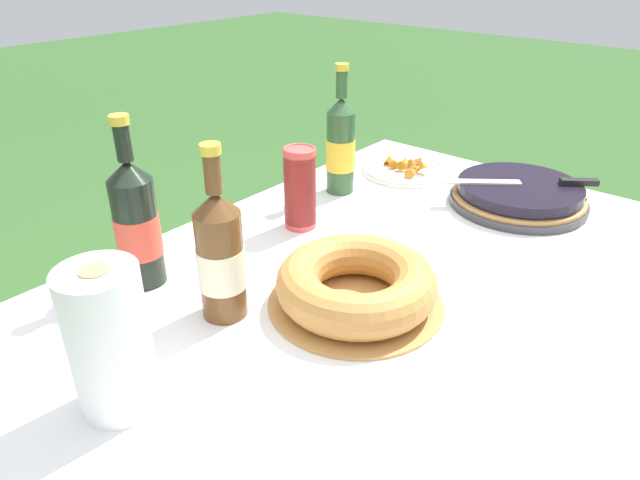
# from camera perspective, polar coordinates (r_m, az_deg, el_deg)

# --- Properties ---
(garden_table) EXTENTS (1.51, 1.01, 0.74)m
(garden_table) POSITION_cam_1_polar(r_m,az_deg,el_deg) (1.13, 5.95, -8.29)
(garden_table) COLOR brown
(garden_table) RESTS_ON ground_plane
(tablecloth) EXTENTS (1.52, 1.02, 0.10)m
(tablecloth) POSITION_cam_1_polar(r_m,az_deg,el_deg) (1.10, 6.10, -5.81)
(tablecloth) COLOR white
(tablecloth) RESTS_ON garden_table
(berry_tart) EXTENTS (0.33, 0.33, 0.06)m
(berry_tart) POSITION_cam_1_polar(r_m,az_deg,el_deg) (1.50, 19.23, 4.28)
(berry_tart) COLOR #38383D
(berry_tart) RESTS_ON tablecloth
(serving_knife) EXTENTS (0.25, 0.31, 0.01)m
(serving_knife) POSITION_cam_1_polar(r_m,az_deg,el_deg) (1.49, 20.52, 5.47)
(serving_knife) COLOR silver
(serving_knife) RESTS_ON berry_tart
(bundt_cake) EXTENTS (0.32, 0.32, 0.09)m
(bundt_cake) POSITION_cam_1_polar(r_m,az_deg,el_deg) (1.03, 3.63, -4.47)
(bundt_cake) COLOR #B78447
(bundt_cake) RESTS_ON tablecloth
(cup_stack) EXTENTS (0.07, 0.07, 0.19)m
(cup_stack) POSITION_cam_1_polar(r_m,az_deg,el_deg) (1.28, -2.02, 5.16)
(cup_stack) COLOR #E04C47
(cup_stack) RESTS_ON tablecloth
(cider_bottle_green) EXTENTS (0.07, 0.07, 0.33)m
(cider_bottle_green) POSITION_cam_1_polar(r_m,az_deg,el_deg) (1.47, 2.08, 9.41)
(cider_bottle_green) COLOR #2D562D
(cider_bottle_green) RESTS_ON tablecloth
(cider_bottle_amber) EXTENTS (0.08, 0.08, 0.31)m
(cider_bottle_amber) POSITION_cam_1_polar(r_m,az_deg,el_deg) (0.98, -9.93, -1.58)
(cider_bottle_amber) COLOR brown
(cider_bottle_amber) RESTS_ON tablecloth
(juice_bottle_red) EXTENTS (0.08, 0.08, 0.33)m
(juice_bottle_red) POSITION_cam_1_polar(r_m,az_deg,el_deg) (1.11, -17.86, 1.52)
(juice_bottle_red) COLOR black
(juice_bottle_red) RESTS_ON tablecloth
(snack_plate_near) EXTENTS (0.24, 0.24, 0.05)m
(snack_plate_near) POSITION_cam_1_polar(r_m,az_deg,el_deg) (1.64, 8.52, 7.04)
(snack_plate_near) COLOR white
(snack_plate_near) RESTS_ON tablecloth
(paper_towel_roll) EXTENTS (0.11, 0.11, 0.22)m
(paper_towel_roll) POSITION_cam_1_polar(r_m,az_deg,el_deg) (0.83, -20.33, -9.45)
(paper_towel_roll) COLOR white
(paper_towel_roll) RESTS_ON tablecloth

